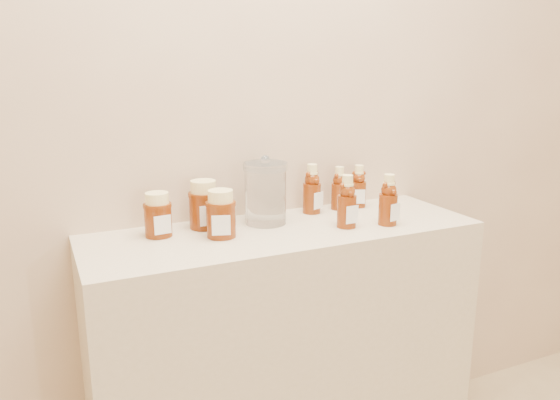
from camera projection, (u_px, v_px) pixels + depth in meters
name	position (u px, v px, depth m)	size (l,w,h in m)	color
wall_back	(258.00, 75.00, 1.71)	(3.50, 0.02, 2.70)	tan
display_table	(285.00, 362.00, 1.76)	(1.20, 0.40, 0.90)	#C1B08D
bear_bottle_back_left	(312.00, 186.00, 1.80)	(0.06, 0.06, 0.19)	#591E07
bear_bottle_back_mid	(339.00, 185.00, 1.85)	(0.06, 0.06, 0.17)	#591E07
bear_bottle_back_right	(359.00, 183.00, 1.88)	(0.06, 0.06, 0.17)	#591E07
bear_bottle_front_left	(347.00, 198.00, 1.64)	(0.06, 0.06, 0.18)	#591E07
bear_bottle_front_right	(388.00, 196.00, 1.67)	(0.06, 0.06, 0.18)	#591E07
honey_jar_left	(158.00, 215.00, 1.56)	(0.08, 0.08, 0.13)	#591E07
honey_jar_back	(204.00, 204.00, 1.64)	(0.09, 0.09, 0.15)	#591E07
honey_jar_front	(221.00, 214.00, 1.56)	(0.09, 0.09, 0.14)	#591E07
glass_canister	(265.00, 191.00, 1.68)	(0.14, 0.14, 0.21)	white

